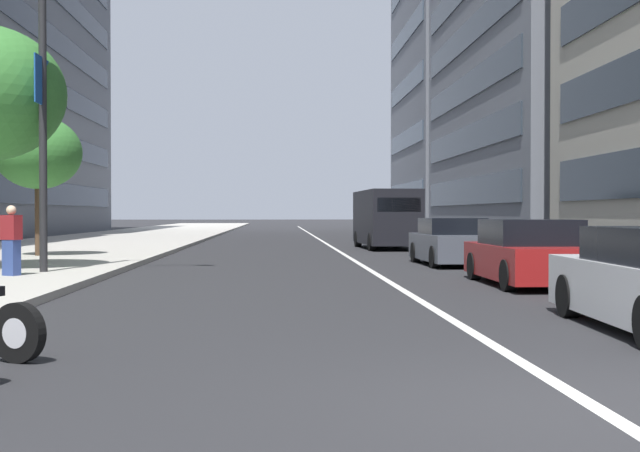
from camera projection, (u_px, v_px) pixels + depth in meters
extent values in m
plane|color=#262628|center=(603.00, 412.00, 6.19)|extent=(400.00, 400.00, 0.00)
cube|color=#B2ADA3|center=(77.00, 246.00, 35.56)|extent=(160.00, 9.60, 0.15)
cube|color=silver|center=(326.00, 243.00, 41.14)|extent=(110.00, 0.16, 0.01)
cylinder|color=black|center=(19.00, 333.00, 8.23)|extent=(0.37, 0.60, 0.61)
cylinder|color=silver|center=(19.00, 333.00, 8.23)|extent=(0.25, 0.33, 0.30)
cylinder|color=black|center=(569.00, 296.00, 11.82)|extent=(0.63, 0.25, 0.62)
cube|color=maroon|center=(530.00, 261.00, 17.19)|extent=(4.26, 1.87, 0.70)
cube|color=black|center=(530.00, 232.00, 17.20)|extent=(2.11, 1.71, 0.53)
cylinder|color=black|center=(474.00, 266.00, 18.55)|extent=(0.62, 0.22, 0.62)
cylinder|color=black|center=(548.00, 266.00, 18.63)|extent=(0.62, 0.22, 0.62)
cylinder|color=black|center=(509.00, 275.00, 15.75)|extent=(0.62, 0.22, 0.62)
cylinder|color=black|center=(595.00, 275.00, 15.83)|extent=(0.62, 0.22, 0.62)
cube|color=#4C515B|center=(452.00, 247.00, 23.86)|extent=(4.20, 1.85, 0.75)
cube|color=black|center=(452.00, 226.00, 23.83)|extent=(2.03, 1.66, 0.47)
cylinder|color=black|center=(416.00, 252.00, 25.17)|extent=(0.63, 0.23, 0.62)
cylinder|color=black|center=(467.00, 252.00, 25.30)|extent=(0.63, 0.23, 0.62)
cylinder|color=black|center=(435.00, 257.00, 22.44)|extent=(0.63, 0.23, 0.62)
cylinder|color=black|center=(492.00, 257.00, 22.56)|extent=(0.63, 0.23, 0.62)
cube|color=black|center=(386.00, 217.00, 34.93)|extent=(6.00, 2.28, 2.26)
cube|color=black|center=(399.00, 205.00, 32.00)|extent=(0.11, 1.72, 0.56)
cylinder|color=black|center=(358.00, 239.00, 36.87)|extent=(0.73, 0.29, 0.72)
cylinder|color=black|center=(398.00, 239.00, 37.04)|extent=(0.73, 0.29, 0.72)
cylinder|color=black|center=(372.00, 242.00, 32.86)|extent=(0.73, 0.29, 0.72)
cylinder|color=black|center=(417.00, 242.00, 33.03)|extent=(0.73, 0.29, 0.72)
cylinder|color=#232326|center=(43.00, 81.00, 18.94)|extent=(0.18, 0.18, 8.81)
cube|color=#194C99|center=(38.00, 79.00, 18.59)|extent=(0.56, 0.03, 1.10)
cube|color=#194C99|center=(47.00, 84.00, 19.29)|extent=(0.56, 0.03, 1.10)
cylinder|color=#473323|center=(38.00, 220.00, 26.29)|extent=(0.22, 0.22, 2.27)
ellipsoid|color=#387A33|center=(38.00, 153.00, 26.26)|extent=(2.76, 2.76, 2.34)
cube|color=#33478C|center=(11.00, 258.00, 17.83)|extent=(0.36, 0.39, 0.78)
cube|color=maroon|center=(11.00, 227.00, 17.82)|extent=(0.42, 0.47, 0.54)
sphere|color=beige|center=(11.00, 210.00, 17.82)|extent=(0.21, 0.21, 0.21)
cube|color=#2D3842|center=(466.00, 191.00, 46.65)|extent=(21.10, 0.08, 1.50)
cube|color=#2D3842|center=(466.00, 139.00, 46.61)|extent=(21.10, 0.08, 1.50)
cube|color=#2D3842|center=(467.00, 87.00, 46.56)|extent=(21.10, 0.08, 1.50)
cube|color=#2D3842|center=(467.00, 35.00, 46.52)|extent=(21.10, 0.08, 1.50)
cube|color=#384756|center=(405.00, 192.00, 68.75)|extent=(16.50, 0.08, 1.50)
cube|color=#384756|center=(405.00, 140.00, 68.68)|extent=(16.50, 0.08, 1.50)
cube|color=#384756|center=(406.00, 87.00, 68.61)|extent=(16.50, 0.08, 1.50)
cube|color=#384756|center=(406.00, 34.00, 68.55)|extent=(16.50, 0.08, 1.50)
cube|color=#232D3D|center=(61.00, 194.00, 54.91)|extent=(30.23, 0.08, 1.50)
cube|color=#232D3D|center=(61.00, 144.00, 54.86)|extent=(30.23, 0.08, 1.50)
cube|color=#232D3D|center=(61.00, 94.00, 54.81)|extent=(30.23, 0.08, 1.50)
cube|color=#232D3D|center=(60.00, 44.00, 54.76)|extent=(30.23, 0.08, 1.50)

